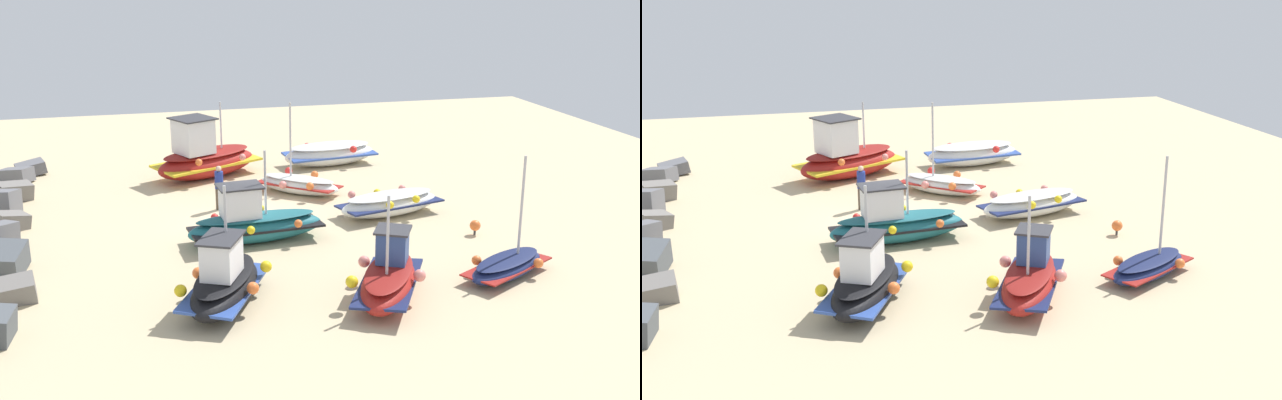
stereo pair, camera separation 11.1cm
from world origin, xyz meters
TOP-DOWN VIEW (x-y plane):
  - ground_plane at (0.00, 0.00)m, footprint 44.38×44.38m
  - fishing_boat_0 at (-2.10, 0.31)m, footprint 2.06×4.70m
  - fishing_boat_1 at (-0.57, -5.02)m, footprint 2.47×4.28m
  - fishing_boat_2 at (6.40, 0.97)m, footprint 3.92×5.12m
  - fishing_boat_3 at (-6.85, 1.93)m, footprint 4.08×3.04m
  - fishing_boat_4 at (-6.94, -6.43)m, footprint 2.61×3.38m
  - fishing_boat_5 at (7.09, -4.83)m, footprint 2.23×4.54m
  - fishing_boat_6 at (3.00, -2.41)m, footprint 3.32×3.49m
  - fishing_boat_7 at (-7.50, -2.52)m, footprint 4.04×3.10m
  - person_walking at (1.66, 0.96)m, footprint 0.32×0.32m
  - breakwater_rocks at (-0.07, 8.29)m, footprint 18.57×2.77m
  - mooring_buoy_0 at (-3.36, -7.12)m, footprint 0.37×0.37m

SIDE VIEW (x-z plane):
  - ground_plane at x=0.00m, z-range 0.00..0.00m
  - mooring_buoy_0 at x=-3.36m, z-range 0.07..0.60m
  - fishing_boat_4 at x=-6.94m, z-range -1.47..2.14m
  - breakwater_rocks at x=-0.07m, z-range -0.23..0.96m
  - fishing_boat_6 at x=3.00m, z-range -1.47..2.24m
  - fishing_boat_1 at x=-0.57m, z-range -0.01..0.92m
  - fishing_boat_5 at x=7.09m, z-range 0.00..1.07m
  - fishing_boat_7 at x=-7.50m, z-range -0.98..2.15m
  - fishing_boat_0 at x=-2.10m, z-range -0.92..2.21m
  - fishing_boat_3 at x=-6.85m, z-range -1.01..2.34m
  - fishing_boat_2 at x=6.40m, z-range -0.74..2.50m
  - person_walking at x=1.66m, z-range 0.13..1.83m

